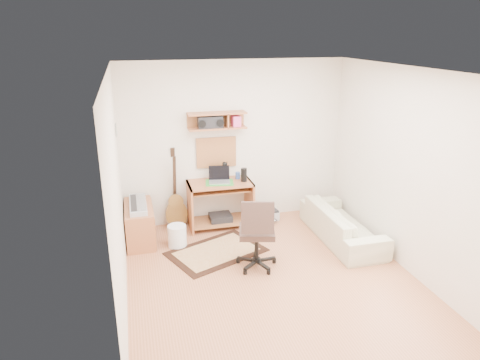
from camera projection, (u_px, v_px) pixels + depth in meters
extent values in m
cube|color=#BC754E|center=(272.00, 279.00, 5.58)|extent=(3.60, 4.00, 0.01)
cube|color=white|center=(278.00, 70.00, 4.73)|extent=(3.60, 4.00, 0.01)
cube|color=silver|center=(234.00, 143.00, 6.99)|extent=(3.60, 0.01, 2.60)
cube|color=silver|center=(117.00, 197.00, 4.73)|extent=(0.01, 4.00, 2.60)
cube|color=silver|center=(408.00, 171.00, 5.58)|extent=(0.01, 4.00, 2.60)
cube|color=#B2673E|center=(217.00, 121.00, 6.67)|extent=(0.90, 0.25, 0.26)
cube|color=tan|center=(216.00, 152.00, 6.94)|extent=(0.64, 0.03, 0.49)
cube|color=#4C8CBF|center=(116.00, 130.00, 5.97)|extent=(0.02, 0.20, 0.15)
cylinder|color=black|center=(244.00, 175.00, 6.85)|extent=(0.10, 0.10, 0.21)
cylinder|color=#3758A6|center=(238.00, 175.00, 6.99)|extent=(0.08, 0.08, 0.11)
cube|color=black|center=(210.00, 122.00, 6.65)|extent=(0.37, 0.17, 0.19)
cube|color=beige|center=(216.00, 252.00, 6.24)|extent=(1.52, 1.29, 0.02)
cube|color=#B2673E|center=(140.00, 224.00, 6.51)|extent=(0.40, 0.90, 0.55)
cube|color=#B2B5BA|center=(138.00, 205.00, 6.41)|extent=(0.24, 0.77, 0.07)
cylinder|color=white|center=(177.00, 236.00, 6.37)|extent=(0.36, 0.36, 0.33)
cube|color=#A5A8AA|center=(264.00, 214.00, 7.32)|extent=(0.47, 0.38, 0.16)
imported|color=beige|center=(342.00, 218.00, 6.54)|extent=(0.50, 1.72, 0.67)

